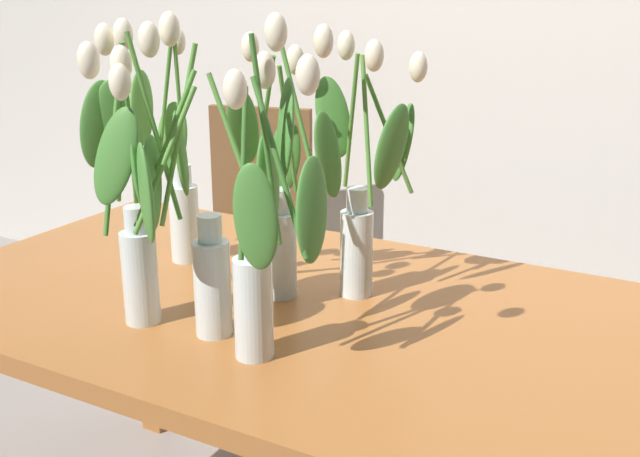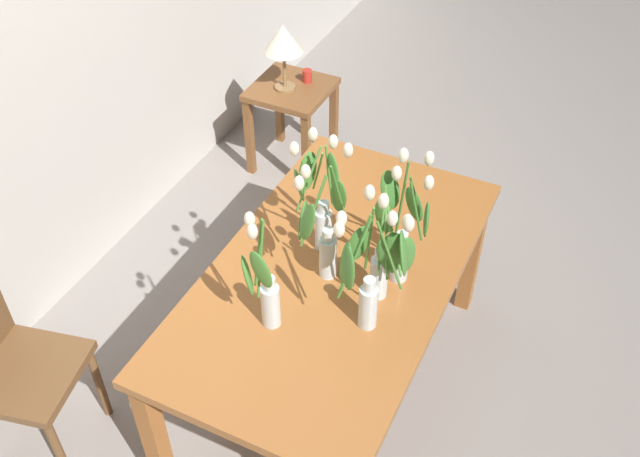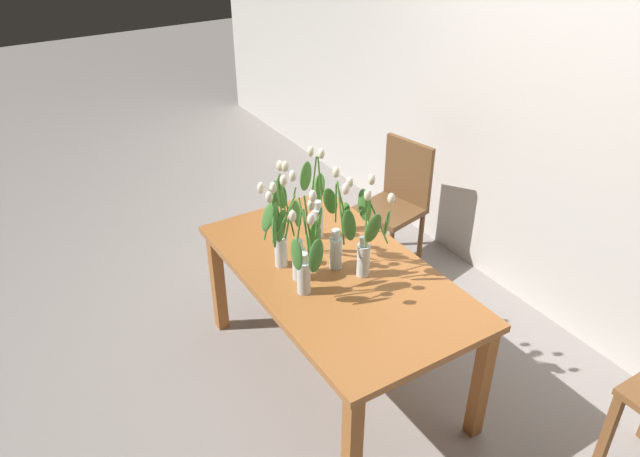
{
  "view_description": "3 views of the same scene",
  "coord_description": "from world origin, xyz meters",
  "px_view_note": "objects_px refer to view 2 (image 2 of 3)",
  "views": [
    {
      "loc": [
        0.74,
        -1.22,
        1.35
      ],
      "look_at": [
        0.06,
        0.03,
        0.9
      ],
      "focal_mm": 42.25,
      "sensor_mm": 36.0,
      "label": 1
    },
    {
      "loc": [
        -1.81,
        -0.81,
        2.75
      ],
      "look_at": [
        -0.08,
        0.02,
        1.02
      ],
      "focal_mm": 40.68,
      "sensor_mm": 36.0,
      "label": 2
    },
    {
      "loc": [
        2.19,
        -1.45,
        2.59
      ],
      "look_at": [
        -0.04,
        -0.07,
        1.0
      ],
      "focal_mm": 34.08,
      "sensor_mm": 36.0,
      "label": 3
    }
  ],
  "objects_px": {
    "table_lamp": "(283,40)",
    "tulip_vase_0": "(319,204)",
    "tulip_vase_3": "(324,234)",
    "tulip_vase_2": "(405,233)",
    "tulip_vase_4": "(386,256)",
    "tulip_vase_5": "(265,292)",
    "side_table": "(291,104)",
    "dining_chair": "(3,358)",
    "dining_table": "(333,286)",
    "pillar_candle": "(307,76)",
    "tulip_vase_1": "(366,278)"
  },
  "relations": [
    {
      "from": "dining_table",
      "to": "table_lamp",
      "type": "xyz_separation_m",
      "value": [
        1.39,
        0.95,
        0.21
      ]
    },
    {
      "from": "tulip_vase_1",
      "to": "table_lamp",
      "type": "relative_size",
      "value": 1.45
    },
    {
      "from": "dining_table",
      "to": "pillar_candle",
      "type": "relative_size",
      "value": 21.33
    },
    {
      "from": "tulip_vase_3",
      "to": "side_table",
      "type": "bearing_deg",
      "value": 31.81
    },
    {
      "from": "table_lamp",
      "to": "dining_table",
      "type": "bearing_deg",
      "value": -145.55
    },
    {
      "from": "tulip_vase_2",
      "to": "pillar_candle",
      "type": "distance_m",
      "value": 1.84
    },
    {
      "from": "tulip_vase_5",
      "to": "side_table",
      "type": "height_order",
      "value": "tulip_vase_5"
    },
    {
      "from": "dining_chair",
      "to": "table_lamp",
      "type": "height_order",
      "value": "table_lamp"
    },
    {
      "from": "tulip_vase_0",
      "to": "tulip_vase_3",
      "type": "relative_size",
      "value": 0.96
    },
    {
      "from": "tulip_vase_4",
      "to": "table_lamp",
      "type": "relative_size",
      "value": 1.41
    },
    {
      "from": "table_lamp",
      "to": "pillar_candle",
      "type": "relative_size",
      "value": 5.31
    },
    {
      "from": "tulip_vase_4",
      "to": "side_table",
      "type": "bearing_deg",
      "value": 38.06
    },
    {
      "from": "tulip_vase_2",
      "to": "dining_chair",
      "type": "relative_size",
      "value": 0.62
    },
    {
      "from": "dining_table",
      "to": "tulip_vase_5",
      "type": "distance_m",
      "value": 0.46
    },
    {
      "from": "tulip_vase_2",
      "to": "table_lamp",
      "type": "distance_m",
      "value": 1.76
    },
    {
      "from": "tulip_vase_4",
      "to": "table_lamp",
      "type": "xyz_separation_m",
      "value": [
        1.45,
        1.18,
        -0.11
      ]
    },
    {
      "from": "dining_chair",
      "to": "pillar_candle",
      "type": "relative_size",
      "value": 12.4
    },
    {
      "from": "tulip_vase_1",
      "to": "dining_chair",
      "type": "xyz_separation_m",
      "value": [
        -0.58,
        1.25,
        -0.46
      ]
    },
    {
      "from": "tulip_vase_4",
      "to": "table_lamp",
      "type": "bearing_deg",
      "value": 39.22
    },
    {
      "from": "tulip_vase_1",
      "to": "tulip_vase_5",
      "type": "height_order",
      "value": "tulip_vase_1"
    },
    {
      "from": "tulip_vase_1",
      "to": "tulip_vase_2",
      "type": "height_order",
      "value": "tulip_vase_2"
    },
    {
      "from": "tulip_vase_3",
      "to": "dining_table",
      "type": "bearing_deg",
      "value": -42.89
    },
    {
      "from": "dining_chair",
      "to": "side_table",
      "type": "xyz_separation_m",
      "value": [
        2.21,
        -0.1,
        -0.09
      ]
    },
    {
      "from": "dining_table",
      "to": "pillar_candle",
      "type": "distance_m",
      "value": 1.75
    },
    {
      "from": "dining_table",
      "to": "tulip_vase_5",
      "type": "bearing_deg",
      "value": 165.23
    },
    {
      "from": "side_table",
      "to": "tulip_vase_3",
      "type": "bearing_deg",
      "value": -148.19
    },
    {
      "from": "tulip_vase_5",
      "to": "side_table",
      "type": "xyz_separation_m",
      "value": [
        1.78,
        0.84,
        -0.49
      ]
    },
    {
      "from": "table_lamp",
      "to": "pillar_candle",
      "type": "bearing_deg",
      "value": -32.22
    },
    {
      "from": "tulip_vase_1",
      "to": "tulip_vase_3",
      "type": "relative_size",
      "value": 1.04
    },
    {
      "from": "tulip_vase_0",
      "to": "side_table",
      "type": "height_order",
      "value": "tulip_vase_0"
    },
    {
      "from": "table_lamp",
      "to": "tulip_vase_0",
      "type": "bearing_deg",
      "value": -146.77
    },
    {
      "from": "tulip_vase_0",
      "to": "table_lamp",
      "type": "xyz_separation_m",
      "value": [
        1.28,
        0.84,
        -0.09
      ]
    },
    {
      "from": "tulip_vase_2",
      "to": "tulip_vase_0",
      "type": "bearing_deg",
      "value": 88.1
    },
    {
      "from": "tulip_vase_2",
      "to": "tulip_vase_5",
      "type": "distance_m",
      "value": 0.57
    },
    {
      "from": "tulip_vase_3",
      "to": "side_table",
      "type": "xyz_separation_m",
      "value": [
        1.46,
        0.9,
        -0.51
      ]
    },
    {
      "from": "tulip_vase_0",
      "to": "tulip_vase_1",
      "type": "xyz_separation_m",
      "value": [
        -0.32,
        -0.33,
        0.03
      ]
    },
    {
      "from": "pillar_candle",
      "to": "tulip_vase_3",
      "type": "bearing_deg",
      "value": -151.42
    },
    {
      "from": "tulip_vase_2",
      "to": "table_lamp",
      "type": "height_order",
      "value": "tulip_vase_2"
    },
    {
      "from": "tulip_vase_4",
      "to": "tulip_vase_5",
      "type": "xyz_separation_m",
      "value": [
        -0.3,
        0.32,
        -0.04
      ]
    },
    {
      "from": "tulip_vase_3",
      "to": "tulip_vase_5",
      "type": "xyz_separation_m",
      "value": [
        -0.33,
        0.07,
        -0.02
      ]
    },
    {
      "from": "tulip_vase_2",
      "to": "side_table",
      "type": "height_order",
      "value": "tulip_vase_2"
    },
    {
      "from": "dining_table",
      "to": "tulip_vase_2",
      "type": "xyz_separation_m",
      "value": [
        0.1,
        -0.24,
        0.3
      ]
    },
    {
      "from": "tulip_vase_0",
      "to": "dining_chair",
      "type": "relative_size",
      "value": 0.57
    },
    {
      "from": "pillar_candle",
      "to": "table_lamp",
      "type": "bearing_deg",
      "value": 147.78
    },
    {
      "from": "tulip_vase_4",
      "to": "dining_chair",
      "type": "height_order",
      "value": "tulip_vase_4"
    },
    {
      "from": "tulip_vase_4",
      "to": "dining_chair",
      "type": "relative_size",
      "value": 0.6
    },
    {
      "from": "dining_table",
      "to": "tulip_vase_3",
      "type": "distance_m",
      "value": 0.3
    },
    {
      "from": "tulip_vase_0",
      "to": "side_table",
      "type": "relative_size",
      "value": 0.97
    },
    {
      "from": "dining_chair",
      "to": "tulip_vase_0",
      "type": "bearing_deg",
      "value": -45.68
    },
    {
      "from": "tulip_vase_1",
      "to": "pillar_candle",
      "type": "relative_size",
      "value": 7.68
    }
  ]
}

